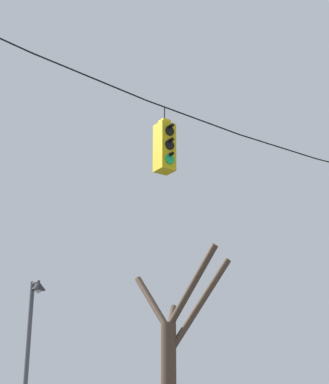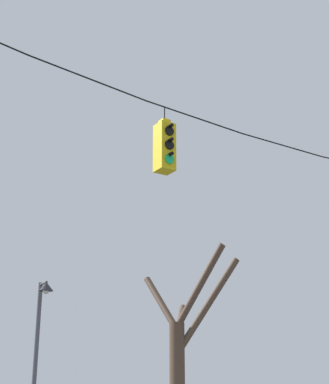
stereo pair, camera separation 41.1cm
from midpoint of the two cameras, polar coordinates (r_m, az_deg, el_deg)
span_wire at (r=14.17m, az=12.21°, el=5.26°), size 17.43×0.03×0.69m
traffic_light_near_left_pole at (r=11.82m, az=1.00°, el=4.39°), size 0.34×0.58×1.41m
street_lamp at (r=16.20m, az=-11.29°, el=-13.30°), size 0.39×0.68×4.35m
bare_tree at (r=17.28m, az=2.43°, el=-15.33°), size 1.96×3.25×5.52m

